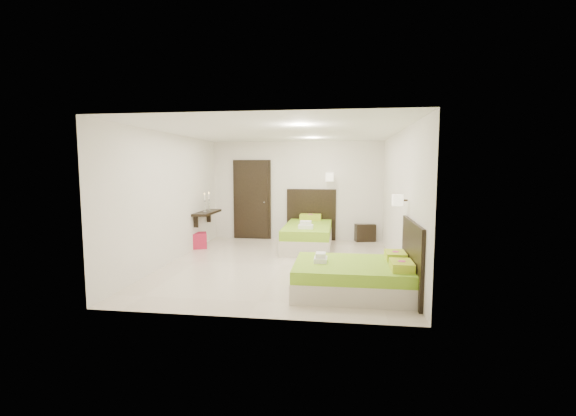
# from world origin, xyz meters

# --- Properties ---
(floor) EXTENTS (5.50, 5.50, 0.00)m
(floor) POSITION_xyz_m (0.00, 0.00, 0.00)
(floor) COLOR beige
(floor) RESTS_ON ground
(bed_single) EXTENTS (1.30, 2.16, 1.78)m
(bed_single) POSITION_xyz_m (0.40, 1.75, 0.32)
(bed_single) COLOR beige
(bed_single) RESTS_ON ground
(bed_double) EXTENTS (1.79, 1.52, 1.48)m
(bed_double) POSITION_xyz_m (1.43, -1.56, 0.27)
(bed_double) COLOR beige
(bed_double) RESTS_ON ground
(nightstand) EXTENTS (0.61, 0.56, 0.45)m
(nightstand) POSITION_xyz_m (1.78, 2.79, 0.23)
(nightstand) COLOR black
(nightstand) RESTS_ON ground
(ottoman) EXTENTS (0.48, 0.48, 0.37)m
(ottoman) POSITION_xyz_m (-2.19, 1.30, 0.18)
(ottoman) COLOR maroon
(ottoman) RESTS_ON ground
(door) EXTENTS (1.02, 0.15, 2.14)m
(door) POSITION_xyz_m (-1.20, 2.70, 1.05)
(door) COLOR black
(door) RESTS_ON ground
(console_shelf) EXTENTS (0.35, 1.20, 0.78)m
(console_shelf) POSITION_xyz_m (-2.08, 1.60, 0.82)
(console_shelf) COLOR black
(console_shelf) RESTS_ON ground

